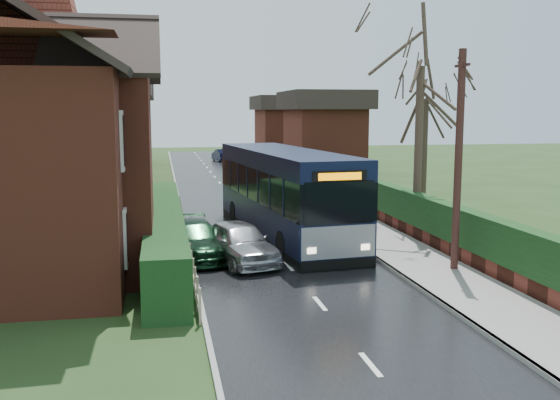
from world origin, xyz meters
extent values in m
plane|color=#2D481F|center=(0.00, 0.00, 0.00)|extent=(140.00, 140.00, 0.00)
cube|color=black|center=(0.00, 10.00, 0.01)|extent=(6.00, 100.00, 0.02)
cube|color=slate|center=(4.25, 10.00, 0.07)|extent=(2.50, 100.00, 0.14)
cube|color=gray|center=(3.05, 10.00, 0.07)|extent=(0.12, 100.00, 0.14)
cube|color=gray|center=(-3.05, 10.00, 0.05)|extent=(0.12, 100.00, 0.10)
cube|color=black|center=(-3.90, 5.00, 0.80)|extent=(1.20, 16.00, 1.60)
cube|color=maroon|center=(5.80, 10.00, 0.30)|extent=(0.30, 50.00, 0.60)
cube|color=black|center=(5.80, 10.00, 1.20)|extent=(0.60, 50.00, 1.20)
cube|color=maroon|center=(-9.00, 5.00, 3.00)|extent=(8.00, 14.00, 6.00)
cube|color=maroon|center=(-5.50, 2.00, 3.00)|extent=(2.50, 4.00, 6.00)
cube|color=brown|center=(-8.00, 9.00, 9.20)|extent=(0.90, 1.40, 2.20)
cube|color=silver|center=(-4.95, 0.00, 1.60)|extent=(0.08, 1.20, 1.60)
cube|color=black|center=(-4.92, 0.00, 1.60)|extent=(0.03, 0.95, 1.35)
cube|color=silver|center=(-4.95, 0.00, 4.20)|extent=(0.08, 1.20, 1.60)
cube|color=black|center=(-4.92, 0.00, 4.20)|extent=(0.03, 0.95, 1.35)
cube|color=silver|center=(-4.95, 4.00, 1.60)|extent=(0.08, 1.20, 1.60)
cube|color=black|center=(-4.92, 4.00, 1.60)|extent=(0.03, 0.95, 1.35)
cube|color=silver|center=(-4.95, 4.00, 4.20)|extent=(0.08, 1.20, 1.60)
cube|color=black|center=(-4.92, 4.00, 4.20)|extent=(0.03, 0.95, 1.35)
cube|color=silver|center=(-4.95, 8.00, 1.60)|extent=(0.08, 1.20, 1.60)
cube|color=black|center=(-4.92, 8.00, 1.60)|extent=(0.03, 0.95, 1.35)
cube|color=silver|center=(-4.95, 8.00, 4.20)|extent=(0.08, 1.20, 1.60)
cube|color=black|center=(-4.92, 8.00, 4.20)|extent=(0.03, 0.95, 1.35)
cube|color=silver|center=(-4.95, 10.50, 1.60)|extent=(0.08, 1.20, 1.60)
cube|color=black|center=(-4.92, 10.50, 1.60)|extent=(0.03, 0.95, 1.35)
cube|color=silver|center=(-4.95, 10.50, 4.20)|extent=(0.08, 1.20, 1.60)
cube|color=black|center=(-4.92, 10.50, 4.20)|extent=(0.03, 0.95, 1.35)
cube|color=black|center=(0.80, 6.81, 0.95)|extent=(3.80, 11.57, 1.18)
cube|color=black|center=(0.80, 6.81, 2.16)|extent=(3.82, 11.57, 1.24)
cube|color=black|center=(0.80, 6.81, 3.12)|extent=(3.80, 11.57, 0.68)
cube|color=black|center=(0.80, 6.81, 0.18)|extent=(3.80, 11.57, 0.36)
cube|color=gray|center=(1.41, 1.22, 0.93)|extent=(2.48, 0.39, 1.03)
cube|color=black|center=(1.42, 1.19, 2.17)|extent=(2.32, 0.33, 1.34)
cube|color=black|center=(1.42, 1.19, 2.99)|extent=(1.80, 0.28, 0.36)
cube|color=#FF8C00|center=(1.42, 1.15, 2.99)|extent=(1.42, 0.19, 0.23)
cube|color=black|center=(1.41, 1.21, 0.23)|extent=(2.53, 0.41, 0.31)
cube|color=#FFF2CC|center=(0.52, 1.06, 0.72)|extent=(0.29, 0.08, 0.19)
cube|color=#FFF2CC|center=(2.32, 1.26, 0.72)|extent=(0.29, 0.08, 0.19)
cylinder|color=black|center=(0.04, 3.08, 0.50)|extent=(0.40, 1.02, 0.99)
cylinder|color=black|center=(2.36, 3.33, 0.50)|extent=(0.40, 1.02, 0.99)
cylinder|color=black|center=(-0.76, 10.30, 0.50)|extent=(0.40, 1.02, 0.99)
cylinder|color=black|center=(1.56, 10.55, 0.50)|extent=(0.40, 1.02, 0.99)
imported|color=#B8B9BE|center=(-1.50, 2.84, 0.69)|extent=(2.62, 4.36, 1.39)
imported|color=black|center=(-2.90, 3.83, 0.62)|extent=(2.26, 4.47, 1.24)
imported|color=black|center=(2.00, 44.89, 0.62)|extent=(1.89, 3.90, 1.23)
cylinder|color=slate|center=(3.20, 2.96, 1.55)|extent=(0.09, 0.09, 3.11)
cube|color=silver|center=(3.20, 2.96, 2.89)|extent=(0.10, 0.47, 0.36)
cube|color=silver|center=(3.20, 2.96, 2.44)|extent=(0.08, 0.42, 0.31)
cylinder|color=#311916|center=(4.90, 0.34, 3.40)|extent=(0.23, 0.23, 6.81)
cube|color=#311916|center=(4.90, 0.34, 6.32)|extent=(0.09, 0.88, 0.08)
cylinder|color=#3C2C23|center=(6.00, 5.90, 3.35)|extent=(0.32, 0.32, 6.70)
cylinder|color=#33271E|center=(9.00, 12.12, 2.78)|extent=(0.30, 0.30, 5.56)
cylinder|color=#32281D|center=(-9.55, 14.65, 3.60)|extent=(0.33, 0.33, 7.20)
camera|label=1|loc=(-3.95, -17.17, 4.98)|focal=40.00mm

